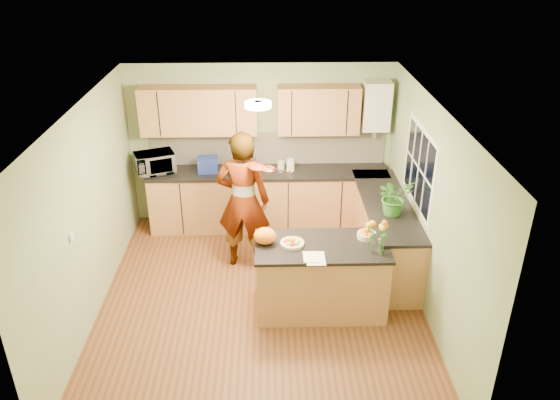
{
  "coord_description": "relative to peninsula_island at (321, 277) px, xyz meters",
  "views": [
    {
      "loc": [
        0.11,
        -5.64,
        4.22
      ],
      "look_at": [
        0.25,
        0.5,
        1.16
      ],
      "focal_mm": 35.0,
      "sensor_mm": 36.0,
      "label": 1
    }
  ],
  "objects": [
    {
      "name": "orange_bowl",
      "position": [
        0.55,
        0.15,
        0.51
      ],
      "size": [
        0.23,
        0.23,
        0.13
      ],
      "color": "beige",
      "rests_on": "peninsula_island"
    },
    {
      "name": "flower_vase",
      "position": [
        0.6,
        -0.18,
        0.77
      ],
      "size": [
        0.26,
        0.26,
        0.48
      ],
      "rotation": [
        0.0,
        0.0,
        -0.33
      ],
      "color": "silver",
      "rests_on": "peninsula_island"
    },
    {
      "name": "violinist",
      "position": [
        -0.96,
        1.03,
        0.52
      ],
      "size": [
        0.76,
        0.55,
        1.95
      ],
      "primitive_type": "imported",
      "rotation": [
        0.0,
        0.0,
        3.02
      ],
      "color": "tan",
      "rests_on": "floor"
    },
    {
      "name": "violin",
      "position": [
        -0.76,
        0.81,
        1.11
      ],
      "size": [
        0.67,
        0.58,
        0.17
      ],
      "primitive_type": null,
      "rotation": [
        0.17,
        0.0,
        -0.61
      ],
      "color": "#4D0E04",
      "rests_on": "violinist"
    },
    {
      "name": "light_switch",
      "position": [
        -2.71,
        -0.44,
        0.85
      ],
      "size": [
        0.02,
        0.09,
        0.09
      ],
      "primitive_type": "cube",
      "color": "white",
      "rests_on": "wall_left"
    },
    {
      "name": "wall_back",
      "position": [
        -0.73,
        2.41,
        0.8
      ],
      "size": [
        4.0,
        0.02,
        2.5
      ],
      "primitive_type": "cube",
      "color": "gray",
      "rests_on": "floor"
    },
    {
      "name": "floor",
      "position": [
        -0.73,
        0.16,
        -0.45
      ],
      "size": [
        4.5,
        4.5,
        0.0
      ],
      "primitive_type": "plane",
      "color": "#592D19",
      "rests_on": "ground"
    },
    {
      "name": "boiler",
      "position": [
        0.97,
        2.25,
        1.44
      ],
      "size": [
        0.4,
        0.3,
        0.86
      ],
      "color": "white",
      "rests_on": "wall_back"
    },
    {
      "name": "kettle",
      "position": [
        -0.89,
        2.14,
        0.62
      ],
      "size": [
        0.18,
        0.18,
        0.34
      ],
      "rotation": [
        0.0,
        0.0,
        0.08
      ],
      "color": "#BBBBBF",
      "rests_on": "back_counter"
    },
    {
      "name": "window_right",
      "position": [
        1.27,
        0.76,
        1.1
      ],
      "size": [
        0.01,
        1.3,
        1.05
      ],
      "color": "white",
      "rests_on": "wall_right"
    },
    {
      "name": "jar_white",
      "position": [
        -0.28,
        2.11,
        0.58
      ],
      "size": [
        0.15,
        0.15,
        0.19
      ],
      "primitive_type": "cylinder",
      "rotation": [
        0.0,
        0.0,
        -0.27
      ],
      "color": "white",
      "rests_on": "back_counter"
    },
    {
      "name": "wall_left",
      "position": [
        -2.73,
        0.16,
        0.8
      ],
      "size": [
        0.02,
        4.5,
        2.5
      ],
      "primitive_type": "cube",
      "color": "gray",
      "rests_on": "floor"
    },
    {
      "name": "orange_bag",
      "position": [
        -0.67,
        0.05,
        0.55
      ],
      "size": [
        0.32,
        0.3,
        0.2
      ],
      "primitive_type": "ellipsoid",
      "rotation": [
        0.0,
        0.0,
        0.33
      ],
      "color": "orange",
      "rests_on": "peninsula_island"
    },
    {
      "name": "papers",
      "position": [
        -0.1,
        -0.3,
        0.46
      ],
      "size": [
        0.21,
        0.29,
        0.01
      ],
      "primitive_type": "cube",
      "color": "white",
      "rests_on": "peninsula_island"
    },
    {
      "name": "ceiling_lamp",
      "position": [
        -0.73,
        0.46,
        2.01
      ],
      "size": [
        0.3,
        0.3,
        0.07
      ],
      "color": "#FFEABF",
      "rests_on": "ceiling"
    },
    {
      "name": "wall_front",
      "position": [
        -0.73,
        -2.09,
        0.8
      ],
      "size": [
        4.0,
        0.02,
        2.5
      ],
      "primitive_type": "cube",
      "color": "gray",
      "rests_on": "floor"
    },
    {
      "name": "upper_cabinets",
      "position": [
        -0.9,
        2.24,
        1.4
      ],
      "size": [
        3.2,
        0.34,
        0.7
      ],
      "color": "#AC7345",
      "rests_on": "wall_back"
    },
    {
      "name": "fruit_dish",
      "position": [
        -0.35,
        -0.0,
        0.49
      ],
      "size": [
        0.28,
        0.28,
        0.1
      ],
      "color": "beige",
      "rests_on": "peninsula_island"
    },
    {
      "name": "jar_cream",
      "position": [
        -0.43,
        2.11,
        0.57
      ],
      "size": [
        0.11,
        0.11,
        0.16
      ],
      "primitive_type": "cylinder",
      "rotation": [
        0.0,
        0.0,
        0.1
      ],
      "color": "beige",
      "rests_on": "back_counter"
    },
    {
      "name": "back_counter",
      "position": [
        -0.63,
        2.11,
        0.02
      ],
      "size": [
        3.64,
        0.62,
        0.94
      ],
      "color": "#AC7345",
      "rests_on": "floor"
    },
    {
      "name": "splashback",
      "position": [
        -0.63,
        2.4,
        0.75
      ],
      "size": [
        3.6,
        0.02,
        0.52
      ],
      "primitive_type": "cube",
      "color": "beige",
      "rests_on": "back_counter"
    },
    {
      "name": "microwave",
      "position": [
        -2.31,
        2.1,
        0.64
      ],
      "size": [
        0.66,
        0.56,
        0.31
      ],
      "primitive_type": "imported",
      "rotation": [
        0.0,
        0.0,
        0.38
      ],
      "color": "white",
      "rests_on": "back_counter"
    },
    {
      "name": "peninsula_island",
      "position": [
        0.0,
        0.0,
        0.0
      ],
      "size": [
        1.57,
        0.81,
        0.9
      ],
      "color": "#AC7345",
      "rests_on": "floor"
    },
    {
      "name": "wall_right",
      "position": [
        1.27,
        0.16,
        0.8
      ],
      "size": [
        0.02,
        4.5,
        2.5
      ],
      "primitive_type": "cube",
      "color": "gray",
      "rests_on": "floor"
    },
    {
      "name": "right_counter",
      "position": [
        0.97,
        1.01,
        0.02
      ],
      "size": [
        0.62,
        2.24,
        0.94
      ],
      "color": "#AC7345",
      "rests_on": "floor"
    },
    {
      "name": "ceiling",
      "position": [
        -0.73,
        0.16,
        2.05
      ],
      "size": [
        4.0,
        4.5,
        0.02
      ],
      "primitive_type": "cube",
      "color": "white",
      "rests_on": "wall_back"
    },
    {
      "name": "blue_box",
      "position": [
        -1.53,
        2.1,
        0.61
      ],
      "size": [
        0.31,
        0.24,
        0.24
      ],
      "primitive_type": "cube",
      "rotation": [
        0.0,
        0.0,
        0.09
      ],
      "color": "#203396",
      "rests_on": "back_counter"
    },
    {
      "name": "potted_plant",
      "position": [
        0.97,
        0.68,
        0.74
      ],
      "size": [
        0.54,
        0.5,
        0.5
      ],
      "primitive_type": "imported",
      "rotation": [
        0.0,
        0.0,
        0.29
      ],
      "color": "#357D29",
      "rests_on": "right_counter"
    }
  ]
}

